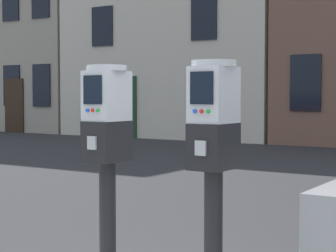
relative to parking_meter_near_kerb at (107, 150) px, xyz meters
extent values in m
cylinder|color=black|center=(0.00, 0.00, -0.53)|extent=(0.09, 0.09, 0.94)
cube|color=black|center=(0.00, 0.00, 0.05)|extent=(0.17, 0.24, 0.22)
cube|color=#A5A8AD|center=(0.00, -0.13, 0.05)|extent=(0.06, 0.01, 0.07)
cube|color=#B7BABF|center=(0.00, 0.00, 0.29)|extent=(0.17, 0.23, 0.27)
cube|color=black|center=(0.00, -0.12, 0.32)|extent=(0.12, 0.01, 0.15)
cylinder|color=blue|center=(-0.04, -0.12, 0.22)|extent=(0.02, 0.01, 0.02)
cylinder|color=red|center=(0.00, -0.12, 0.22)|extent=(0.02, 0.01, 0.02)
cylinder|color=green|center=(0.03, -0.12, 0.22)|extent=(0.02, 0.01, 0.02)
cylinder|color=#B7BABF|center=(0.00, 0.00, 0.44)|extent=(0.22, 0.22, 0.03)
cube|color=black|center=(0.65, 0.00, 0.05)|extent=(0.17, 0.24, 0.22)
cube|color=#A5A8AD|center=(0.65, -0.13, 0.05)|extent=(0.06, 0.01, 0.07)
cube|color=#B7BABF|center=(0.65, 0.00, 0.30)|extent=(0.17, 0.23, 0.27)
cube|color=black|center=(0.65, -0.12, 0.33)|extent=(0.12, 0.01, 0.15)
cylinder|color=blue|center=(0.61, -0.12, 0.22)|extent=(0.02, 0.01, 0.02)
cylinder|color=red|center=(0.65, -0.12, 0.22)|extent=(0.02, 0.01, 0.02)
cylinder|color=green|center=(0.68, -0.12, 0.22)|extent=(0.02, 0.01, 0.02)
cylinder|color=#B7BABF|center=(0.65, 0.00, 0.44)|extent=(0.22, 0.22, 0.03)
cube|color=black|center=(-15.76, 13.68, 0.68)|extent=(0.89, 0.06, 1.60)
cube|color=black|center=(-14.14, 13.68, 0.68)|extent=(0.89, 0.06, 1.60)
cube|color=black|center=(-15.76, 13.68, 3.99)|extent=(0.89, 0.06, 1.60)
cube|color=black|center=(-15.62, 13.68, -0.10)|extent=(1.00, 0.07, 2.10)
cube|color=beige|center=(-9.17, 16.99, 3.82)|extent=(8.11, 6.57, 9.93)
cube|color=black|center=(-11.19, 13.68, 0.22)|extent=(0.90, 0.06, 1.37)
cube|color=black|center=(-7.14, 13.68, 0.22)|extent=(0.90, 0.06, 1.37)
cube|color=black|center=(-11.19, 13.68, 2.70)|extent=(0.90, 0.06, 1.37)
cube|color=black|center=(-7.14, 13.68, 2.70)|extent=(0.90, 0.06, 1.37)
cube|color=#193823|center=(-10.24, 13.68, -0.10)|extent=(1.00, 0.07, 2.10)
cube|color=black|center=(-3.84, 13.68, 0.66)|extent=(0.90, 0.06, 1.60)
camera|label=1|loc=(2.00, -2.48, 0.29)|focal=63.39mm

